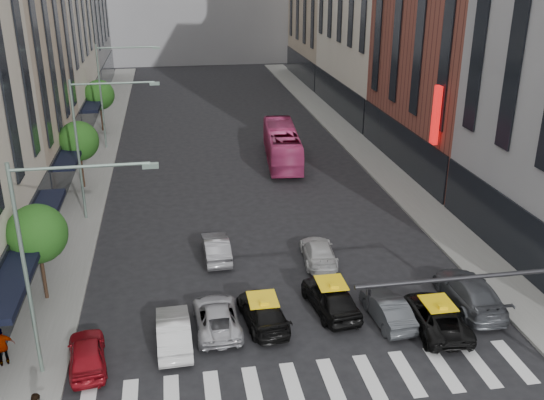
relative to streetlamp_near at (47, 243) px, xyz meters
name	(u,v)px	position (x,y,z in m)	size (l,w,h in m)	color
sidewalk_left	(94,170)	(-1.46, 26.00, -5.83)	(3.00, 96.00, 0.15)	slate
sidewalk_right	(369,155)	(21.54, 26.00, -5.83)	(3.00, 96.00, 0.15)	slate
tree_near	(37,234)	(-1.76, 6.00, -2.25)	(2.88, 2.88, 4.95)	black
tree_mid	(79,141)	(-1.76, 22.00, -2.25)	(2.88, 2.88, 4.95)	black
tree_far	(99,95)	(-1.76, 38.00, -2.25)	(2.88, 2.88, 4.95)	black
streetlamp_near	(47,243)	(0.00, 0.00, 0.00)	(5.38, 0.25, 9.00)	gray
streetlamp_mid	(92,132)	(0.00, 16.00, 0.00)	(5.38, 0.25, 9.00)	gray
streetlamp_far	(111,83)	(0.00, 32.00, 0.00)	(5.38, 0.25, 9.00)	gray
liberty_sign	(436,115)	(22.64, 16.00, 0.10)	(0.30, 0.70, 4.00)	red
car_red	(87,353)	(0.84, 0.22, -5.27)	(1.50, 3.73, 1.27)	maroon
car_white_front	(174,331)	(4.43, 1.17, -5.22)	(1.45, 4.17, 1.37)	#BCBCBC
car_silver	(217,317)	(6.41, 2.13, -5.30)	(2.01, 4.35, 1.21)	#ABABB0
taxi_left	(263,311)	(8.55, 2.16, -5.27)	(1.78, 4.37, 1.27)	black
taxi_center	(331,297)	(11.94, 2.69, -5.15)	(1.78, 4.42, 1.51)	black
car_grey_mid	(388,309)	(14.34, 1.37, -5.26)	(1.36, 3.89, 1.28)	#3A3D41
taxi_right	(436,316)	(16.35, 0.42, -5.25)	(2.16, 4.68, 1.30)	black
car_grey_curb	(469,292)	(18.75, 1.99, -5.14)	(2.13, 5.23, 1.52)	#484B51
car_row2_left	(216,247)	(6.97, 9.16, -5.24)	(1.40, 4.02, 1.32)	#95959A
car_row2_right	(318,252)	(12.59, 7.76, -5.29)	(1.73, 4.25, 1.23)	#BDBDBD
bus	(282,145)	(13.87, 25.84, -4.43)	(2.48, 10.58, 2.95)	#BC376E
pedestrian_far	(2,347)	(-2.56, 0.74, -4.89)	(1.01, 0.42, 1.72)	gray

